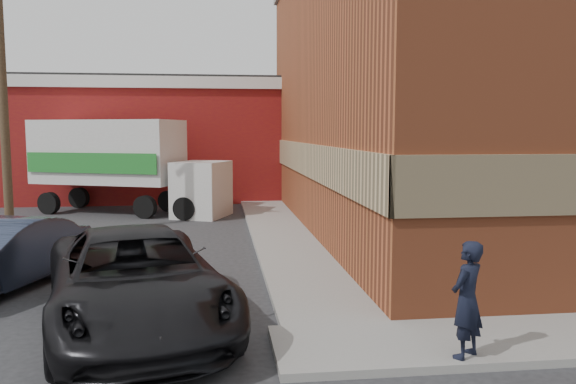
{
  "coord_description": "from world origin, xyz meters",
  "views": [
    {
      "loc": [
        -1.23,
        -8.53,
        3.16
      ],
      "look_at": [
        0.29,
        3.83,
        1.82
      ],
      "focal_mm": 35.0,
      "sensor_mm": 36.0,
      "label": 1
    }
  ],
  "objects_px": {
    "suv_a": "(135,280)",
    "warehouse": "(121,139)",
    "brick_building": "(518,85)",
    "box_truck": "(125,160)",
    "man": "(467,299)",
    "sedan": "(0,256)",
    "utility_pole": "(2,77)"
  },
  "relations": [
    {
      "from": "suv_a",
      "to": "warehouse",
      "type": "bearing_deg",
      "value": 85.55
    },
    {
      "from": "brick_building",
      "to": "suv_a",
      "type": "distance_m",
      "value": 14.49
    },
    {
      "from": "box_truck",
      "to": "suv_a",
      "type": "bearing_deg",
      "value": -58.11
    },
    {
      "from": "man",
      "to": "box_truck",
      "type": "bearing_deg",
      "value": -103.48
    },
    {
      "from": "warehouse",
      "to": "man",
      "type": "bearing_deg",
      "value": -69.51
    },
    {
      "from": "warehouse",
      "to": "man",
      "type": "relative_size",
      "value": 10.18
    },
    {
      "from": "box_truck",
      "to": "sedan",
      "type": "bearing_deg",
      "value": -71.91
    },
    {
      "from": "brick_building",
      "to": "man",
      "type": "distance_m",
      "value": 12.92
    },
    {
      "from": "utility_pole",
      "to": "sedan",
      "type": "height_order",
      "value": "utility_pole"
    },
    {
      "from": "utility_pole",
      "to": "brick_building",
      "type": "bearing_deg",
      "value": -0.02
    },
    {
      "from": "man",
      "to": "brick_building",
      "type": "bearing_deg",
      "value": -159.29
    },
    {
      "from": "brick_building",
      "to": "suv_a",
      "type": "bearing_deg",
      "value": -142.63
    },
    {
      "from": "warehouse",
      "to": "sedan",
      "type": "distance_m",
      "value": 17.05
    },
    {
      "from": "man",
      "to": "box_truck",
      "type": "distance_m",
      "value": 16.75
    },
    {
      "from": "warehouse",
      "to": "suv_a",
      "type": "distance_m",
      "value": 19.88
    },
    {
      "from": "warehouse",
      "to": "suv_a",
      "type": "height_order",
      "value": "warehouse"
    },
    {
      "from": "sedan",
      "to": "suv_a",
      "type": "distance_m",
      "value": 3.95
    },
    {
      "from": "warehouse",
      "to": "man",
      "type": "distance_m",
      "value": 23.08
    },
    {
      "from": "man",
      "to": "suv_a",
      "type": "xyz_separation_m",
      "value": [
        -4.65,
        2.07,
        -0.14
      ]
    },
    {
      "from": "warehouse",
      "to": "utility_pole",
      "type": "distance_m",
      "value": 11.27
    },
    {
      "from": "utility_pole",
      "to": "man",
      "type": "distance_m",
      "value": 14.74
    },
    {
      "from": "warehouse",
      "to": "box_truck",
      "type": "bearing_deg",
      "value": -79.68
    },
    {
      "from": "sedan",
      "to": "warehouse",
      "type": "bearing_deg",
      "value": 110.7
    },
    {
      "from": "utility_pole",
      "to": "box_truck",
      "type": "height_order",
      "value": "utility_pole"
    },
    {
      "from": "man",
      "to": "sedan",
      "type": "xyz_separation_m",
      "value": [
        -7.66,
        4.64,
        -0.22
      ]
    },
    {
      "from": "utility_pole",
      "to": "suv_a",
      "type": "xyz_separation_m",
      "value": [
        4.9,
        -8.48,
        -3.96
      ]
    },
    {
      "from": "warehouse",
      "to": "box_truck",
      "type": "height_order",
      "value": "warehouse"
    },
    {
      "from": "utility_pole",
      "to": "sedan",
      "type": "distance_m",
      "value": 7.41
    },
    {
      "from": "utility_pole",
      "to": "box_truck",
      "type": "xyz_separation_m",
      "value": [
        2.65,
        4.67,
        -2.67
      ]
    },
    {
      "from": "brick_building",
      "to": "box_truck",
      "type": "bearing_deg",
      "value": 160.7
    },
    {
      "from": "utility_pole",
      "to": "man",
      "type": "relative_size",
      "value": 5.62
    },
    {
      "from": "suv_a",
      "to": "box_truck",
      "type": "distance_m",
      "value": 13.4
    }
  ]
}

